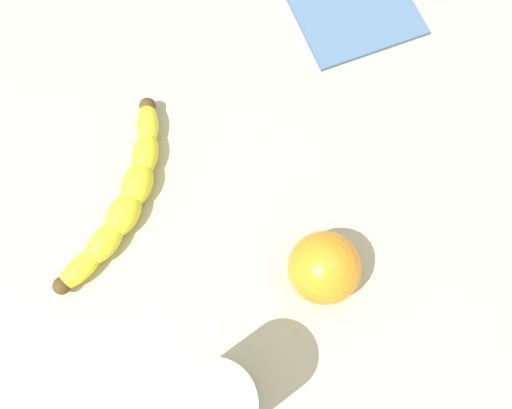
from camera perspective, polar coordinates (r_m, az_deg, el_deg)
The scene contains 5 objects.
wooden_tabletop at distance 62.03cm, azimuth 2.93°, elevation -3.25°, with size 120.00×120.00×3.00cm, color #C5BD90.
banana at distance 61.68cm, azimuth -13.47°, elevation 0.76°, with size 18.15×17.60×3.28cm.
smoothie_glass at distance 52.60cm, azimuth -3.97°, elevation -19.74°, with size 7.27×7.27×12.42cm.
orange_fruit at distance 56.18cm, azimuth 7.09°, elevation -6.53°, with size 7.47×7.47×7.47cm, color orange.
folded_napkin at distance 74.08cm, azimuth 10.39°, elevation 18.76°, with size 14.70×11.60×0.60cm, color slate.
Camera 1 is at (9.91, 13.05, 61.33)cm, focal length 38.67 mm.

